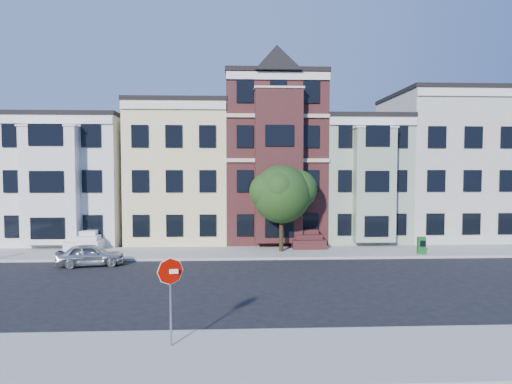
{
  "coord_description": "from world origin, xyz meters",
  "views": [
    {
      "loc": [
        -2.92,
        -20.82,
        5.47
      ],
      "look_at": [
        -1.8,
        3.41,
        4.2
      ],
      "focal_mm": 32.0,
      "sensor_mm": 36.0,
      "label": 1
    }
  ],
  "objects_px": {
    "stop_sign": "(171,296)",
    "newspaper_box": "(421,246)",
    "street_tree": "(281,198)",
    "parked_car": "(90,255)"
  },
  "relations": [
    {
      "from": "stop_sign",
      "to": "newspaper_box",
      "type": "bearing_deg",
      "value": 40.11
    },
    {
      "from": "street_tree",
      "to": "newspaper_box",
      "type": "height_order",
      "value": "street_tree"
    },
    {
      "from": "parked_car",
      "to": "newspaper_box",
      "type": "relative_size",
      "value": 3.45
    },
    {
      "from": "newspaper_box",
      "to": "parked_car",
      "type": "bearing_deg",
      "value": -163.35
    },
    {
      "from": "parked_car",
      "to": "stop_sign",
      "type": "bearing_deg",
      "value": -163.57
    },
    {
      "from": "stop_sign",
      "to": "street_tree",
      "type": "bearing_deg",
      "value": 66.31
    },
    {
      "from": "parked_car",
      "to": "stop_sign",
      "type": "height_order",
      "value": "stop_sign"
    },
    {
      "from": "newspaper_box",
      "to": "stop_sign",
      "type": "xyz_separation_m",
      "value": [
        -13.47,
        -14.02,
        0.98
      ]
    },
    {
      "from": "street_tree",
      "to": "stop_sign",
      "type": "height_order",
      "value": "street_tree"
    },
    {
      "from": "parked_car",
      "to": "newspaper_box",
      "type": "xyz_separation_m",
      "value": [
        19.65,
        1.83,
        0.06
      ]
    }
  ]
}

